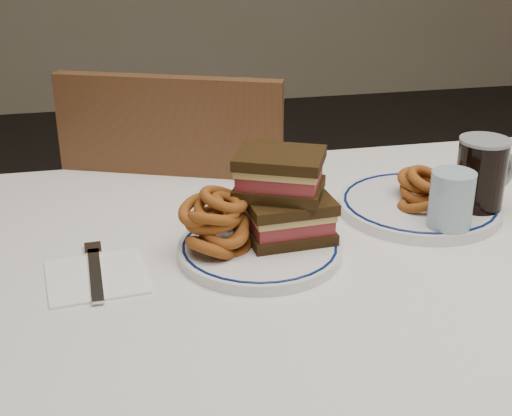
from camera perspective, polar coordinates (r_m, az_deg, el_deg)
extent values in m
cube|color=white|center=(1.14, 10.42, -3.36)|extent=(1.26, 0.86, 0.03)
cylinder|color=#3F2014|center=(1.56, -14.91, -11.97)|extent=(0.06, 0.06, 0.71)
cube|color=white|center=(1.54, 4.34, 1.01)|extent=(1.26, 0.01, 0.17)
cube|color=#3F2014|center=(1.70, -4.55, -4.47)|extent=(0.56, 0.56, 0.04)
cylinder|color=#3F2014|center=(1.94, 2.36, -8.33)|extent=(0.04, 0.04, 0.42)
cylinder|color=#3F2014|center=(1.64, 0.72, -15.22)|extent=(0.04, 0.04, 0.42)
cylinder|color=#3F2014|center=(2.01, -8.30, -7.35)|extent=(0.04, 0.04, 0.42)
cylinder|color=#3F2014|center=(1.72, -11.96, -13.66)|extent=(0.04, 0.04, 0.42)
cube|color=#3F2014|center=(1.41, -6.72, 1.00)|extent=(0.42, 0.19, 0.48)
cylinder|color=white|center=(1.07, 0.29, -3.36)|extent=(0.25, 0.25, 0.02)
torus|color=#0A194E|center=(1.07, 0.29, -2.97)|extent=(0.23, 0.23, 0.00)
cube|color=black|center=(1.09, 2.59, -1.91)|extent=(0.13, 0.11, 0.02)
cube|color=maroon|center=(1.08, 2.61, -1.00)|extent=(0.12, 0.10, 0.02)
cube|color=tan|center=(1.08, 2.63, -0.23)|extent=(0.13, 0.10, 0.01)
cube|color=black|center=(1.07, 2.64, 0.44)|extent=(0.13, 0.11, 0.02)
cube|color=black|center=(1.08, 1.90, 1.56)|extent=(0.16, 0.14, 0.02)
cube|color=maroon|center=(1.07, 1.91, 2.51)|extent=(0.15, 0.13, 0.02)
cube|color=tan|center=(1.06, 1.92, 3.31)|extent=(0.15, 0.14, 0.01)
cube|color=black|center=(1.06, 1.93, 4.01)|extent=(0.16, 0.14, 0.02)
torus|color=#66350D|center=(1.04, -3.67, -3.20)|extent=(0.09, 0.08, 0.07)
torus|color=#66350D|center=(1.06, -2.33, -2.41)|extent=(0.09, 0.08, 0.06)
torus|color=#66350D|center=(1.05, -2.58, -1.70)|extent=(0.09, 0.08, 0.07)
torus|color=#66350D|center=(1.04, -2.50, -1.81)|extent=(0.08, 0.07, 0.05)
torus|color=#66350D|center=(1.05, -3.43, -0.91)|extent=(0.09, 0.09, 0.03)
torus|color=#66350D|center=(1.04, -3.39, -0.81)|extent=(0.08, 0.08, 0.05)
torus|color=#66350D|center=(1.04, -4.38, -0.14)|extent=(0.08, 0.07, 0.05)
torus|color=#66350D|center=(1.03, -3.06, 0.02)|extent=(0.07, 0.07, 0.04)
torus|color=#66350D|center=(1.04, -2.62, 0.69)|extent=(0.07, 0.07, 0.04)
cylinder|color=silver|center=(1.13, -2.24, -0.61)|extent=(0.05, 0.05, 0.03)
cylinder|color=#95020E|center=(1.12, -2.25, -0.11)|extent=(0.04, 0.04, 0.01)
cylinder|color=black|center=(1.23, 17.48, 2.20)|extent=(0.08, 0.08, 0.13)
cylinder|color=gray|center=(1.21, 17.88, 5.16)|extent=(0.08, 0.08, 0.01)
torus|color=gray|center=(1.26, 18.92, 2.79)|extent=(0.07, 0.04, 0.07)
cylinder|color=#95B1C0|center=(1.15, 15.31, 0.24)|extent=(0.07, 0.07, 0.11)
cylinder|color=white|center=(1.25, 12.92, 0.15)|extent=(0.27, 0.27, 0.02)
torus|color=#0A194E|center=(1.24, 12.96, 0.53)|extent=(0.26, 0.26, 0.01)
torus|color=#66350D|center=(1.22, 13.02, 0.43)|extent=(0.08, 0.08, 0.05)
torus|color=#66350D|center=(1.25, 13.23, 1.47)|extent=(0.08, 0.08, 0.05)
torus|color=#66350D|center=(1.26, 13.04, 2.17)|extent=(0.08, 0.08, 0.04)
torus|color=#66350D|center=(1.24, 13.64, 2.22)|extent=(0.08, 0.08, 0.05)
cube|color=white|center=(1.04, -12.70, -5.40)|extent=(0.15, 0.15, 0.00)
cube|color=silver|center=(1.04, -12.72, -5.21)|extent=(0.02, 0.16, 0.00)
cube|color=silver|center=(1.11, -12.92, -3.15)|extent=(0.03, 0.04, 0.00)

